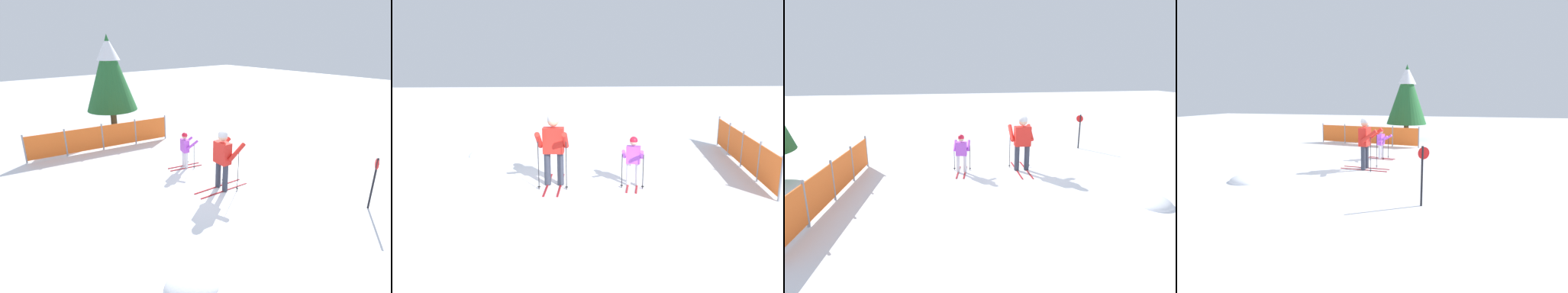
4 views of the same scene
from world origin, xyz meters
TOP-DOWN VIEW (x-y plane):
  - ground_plane at (0.00, 0.00)m, footprint 60.00×60.00m
  - skier_adult at (0.27, -0.11)m, footprint 1.70×0.78m
  - skier_child at (0.39, 1.80)m, footprint 1.18×0.58m
  - safety_fence at (-1.07, 5.16)m, footprint 5.35×0.76m
  - conifer_far at (0.56, 7.70)m, footprint 2.31×2.31m
  - trail_marker at (2.45, -3.23)m, footprint 0.24×0.18m
  - snow_mound at (-2.69, -2.45)m, footprint 1.05×0.89m

SIDE VIEW (x-z plane):
  - ground_plane at x=0.00m, z-range 0.00..0.00m
  - snow_mound at x=-2.69m, z-range -0.21..0.21m
  - safety_fence at x=-1.07m, z-range 0.00..1.04m
  - skier_child at x=0.39m, z-range 0.11..1.33m
  - trail_marker at x=2.45m, z-range 0.17..1.54m
  - skier_adult at x=0.27m, z-range 0.17..1.95m
  - conifer_far at x=0.56m, z-range 0.51..4.79m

